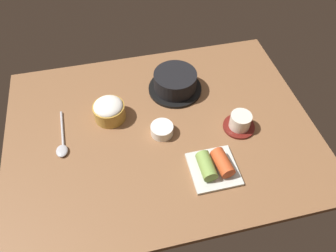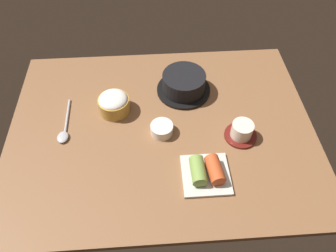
{
  "view_description": "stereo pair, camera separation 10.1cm",
  "coord_description": "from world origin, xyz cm",
  "px_view_note": "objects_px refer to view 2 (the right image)",
  "views": [
    {
      "loc": [
        -12.26,
        -63.68,
        83.67
      ],
      "look_at": [
        2.0,
        -2.0,
        5.0
      ],
      "focal_mm": 33.91,
      "sensor_mm": 36.0,
      "label": 1
    },
    {
      "loc": [
        -2.28,
        -65.16,
        83.67
      ],
      "look_at": [
        2.0,
        -2.0,
        5.0
      ],
      "focal_mm": 33.91,
      "sensor_mm": 36.0,
      "label": 2
    }
  ],
  "objects_px": {
    "kimchi_plate": "(206,172)",
    "spoon": "(64,131)",
    "tea_cup_with_saucer": "(242,131)",
    "banchan_cup_center": "(161,129)",
    "rice_bowl": "(114,103)",
    "stone_pot": "(184,83)"
  },
  "relations": [
    {
      "from": "tea_cup_with_saucer",
      "to": "spoon",
      "type": "distance_m",
      "value": 0.57
    },
    {
      "from": "rice_bowl",
      "to": "banchan_cup_center",
      "type": "bearing_deg",
      "value": -34.73
    },
    {
      "from": "stone_pot",
      "to": "banchan_cup_center",
      "type": "bearing_deg",
      "value": -116.36
    },
    {
      "from": "spoon",
      "to": "rice_bowl",
      "type": "bearing_deg",
      "value": 26.92
    },
    {
      "from": "banchan_cup_center",
      "to": "kimchi_plate",
      "type": "xyz_separation_m",
      "value": [
        0.12,
        -0.17,
        0.0
      ]
    },
    {
      "from": "stone_pot",
      "to": "spoon",
      "type": "relative_size",
      "value": 1.01
    },
    {
      "from": "rice_bowl",
      "to": "tea_cup_with_saucer",
      "type": "xyz_separation_m",
      "value": [
        0.41,
        -0.14,
        -0.01
      ]
    },
    {
      "from": "tea_cup_with_saucer",
      "to": "stone_pot",
      "type": "bearing_deg",
      "value": 126.59
    },
    {
      "from": "rice_bowl",
      "to": "kimchi_plate",
      "type": "height_order",
      "value": "rice_bowl"
    },
    {
      "from": "tea_cup_with_saucer",
      "to": "kimchi_plate",
      "type": "height_order",
      "value": "tea_cup_with_saucer"
    },
    {
      "from": "tea_cup_with_saucer",
      "to": "spoon",
      "type": "relative_size",
      "value": 0.55
    },
    {
      "from": "rice_bowl",
      "to": "tea_cup_with_saucer",
      "type": "bearing_deg",
      "value": -18.89
    },
    {
      "from": "tea_cup_with_saucer",
      "to": "banchan_cup_center",
      "type": "bearing_deg",
      "value": 172.49
    },
    {
      "from": "tea_cup_with_saucer",
      "to": "kimchi_plate",
      "type": "relative_size",
      "value": 0.75
    },
    {
      "from": "rice_bowl",
      "to": "kimchi_plate",
      "type": "relative_size",
      "value": 0.75
    },
    {
      "from": "stone_pot",
      "to": "spoon",
      "type": "distance_m",
      "value": 0.44
    },
    {
      "from": "kimchi_plate",
      "to": "spoon",
      "type": "height_order",
      "value": "kimchi_plate"
    },
    {
      "from": "rice_bowl",
      "to": "tea_cup_with_saucer",
      "type": "height_order",
      "value": "rice_bowl"
    },
    {
      "from": "spoon",
      "to": "tea_cup_with_saucer",
      "type": "bearing_deg",
      "value": -5.77
    },
    {
      "from": "rice_bowl",
      "to": "tea_cup_with_saucer",
      "type": "relative_size",
      "value": 1.01
    },
    {
      "from": "tea_cup_with_saucer",
      "to": "banchan_cup_center",
      "type": "relative_size",
      "value": 1.41
    },
    {
      "from": "stone_pot",
      "to": "banchan_cup_center",
      "type": "relative_size",
      "value": 2.62
    }
  ]
}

